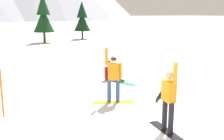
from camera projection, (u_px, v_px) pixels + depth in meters
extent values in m
cube|color=black|center=(167.00, 132.00, 7.64)|extent=(0.50, 1.60, 0.02)
cylinder|color=black|center=(165.00, 114.00, 7.69)|extent=(0.15, 0.15, 0.89)
cylinder|color=black|center=(171.00, 118.00, 7.40)|extent=(0.15, 0.15, 0.89)
cube|color=orange|center=(169.00, 91.00, 7.40)|extent=(0.30, 0.43, 0.58)
cylinder|color=orange|center=(164.00, 89.00, 7.63)|extent=(0.11, 0.11, 0.58)
cylinder|color=orange|center=(175.00, 74.00, 7.05)|extent=(0.11, 0.11, 0.60)
sphere|color=tan|center=(170.00, 75.00, 7.31)|extent=(0.24, 0.24, 0.24)
cube|color=black|center=(174.00, 74.00, 7.35)|extent=(0.06, 0.17, 0.08)
cube|color=yellow|center=(113.00, 102.00, 10.19)|extent=(1.52, 0.91, 0.02)
cylinder|color=#335184|center=(118.00, 91.00, 10.11)|extent=(0.15, 0.15, 0.86)
cylinder|color=#335184|center=(109.00, 91.00, 10.09)|extent=(0.15, 0.15, 0.86)
cube|color=orange|center=(113.00, 71.00, 9.95)|extent=(0.46, 0.39, 0.62)
cylinder|color=orange|center=(121.00, 71.00, 9.96)|extent=(0.11, 0.11, 0.58)
cylinder|color=orange|center=(106.00, 56.00, 9.82)|extent=(0.11, 0.11, 0.60)
sphere|color=tan|center=(114.00, 59.00, 9.85)|extent=(0.24, 0.24, 0.24)
cube|color=black|center=(114.00, 59.00, 9.71)|extent=(0.17, 0.11, 0.08)
cube|color=#4C4C51|center=(109.00, 79.00, 13.72)|extent=(0.42, 0.37, 0.10)
cylinder|color=#4C4C51|center=(118.00, 80.00, 13.44)|extent=(0.36, 0.81, 0.14)
cylinder|color=#4C4C51|center=(115.00, 80.00, 13.30)|extent=(0.36, 0.81, 0.14)
cube|color=#19B259|center=(122.00, 83.00, 13.11)|extent=(0.69, 1.52, 0.02)
cube|color=red|center=(109.00, 72.00, 13.65)|extent=(0.45, 0.34, 0.58)
cylinder|color=red|center=(113.00, 71.00, 13.83)|extent=(0.11, 0.11, 0.52)
cylinder|color=red|center=(105.00, 72.00, 13.46)|extent=(0.11, 0.11, 0.52)
sphere|color=tan|center=(109.00, 63.00, 13.56)|extent=(0.24, 0.24, 0.24)
sphere|color=red|center=(109.00, 62.00, 13.55)|extent=(0.20, 0.20, 0.20)
cube|color=black|center=(161.00, 93.00, 11.01)|extent=(1.28, 1.10, 0.25)
cylinder|color=black|center=(157.00, 98.00, 10.28)|extent=(0.26, 0.24, 0.25)
cylinder|color=black|center=(164.00, 88.00, 11.74)|extent=(0.26, 0.24, 0.25)
cube|color=black|center=(161.00, 94.00, 10.78)|extent=(0.22, 0.21, 0.15)
cube|color=black|center=(163.00, 91.00, 11.21)|extent=(0.22, 0.21, 0.15)
cylinder|color=orange|center=(2.00, 93.00, 8.62)|extent=(0.06, 0.06, 1.60)
cylinder|color=#472D19|center=(82.00, 35.00, 35.88)|extent=(0.25, 0.25, 1.08)
cone|color=black|center=(82.00, 22.00, 35.54)|extent=(2.15, 2.15, 2.30)
cone|color=black|center=(82.00, 9.00, 35.21)|extent=(1.40, 1.40, 2.11)
cylinder|color=#472D19|center=(45.00, 37.00, 31.34)|extent=(0.28, 0.28, 1.23)
cone|color=#143819|center=(44.00, 21.00, 30.96)|extent=(2.39, 2.39, 2.61)
cone|color=#143819|center=(43.00, 4.00, 30.59)|extent=(1.55, 1.55, 2.39)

